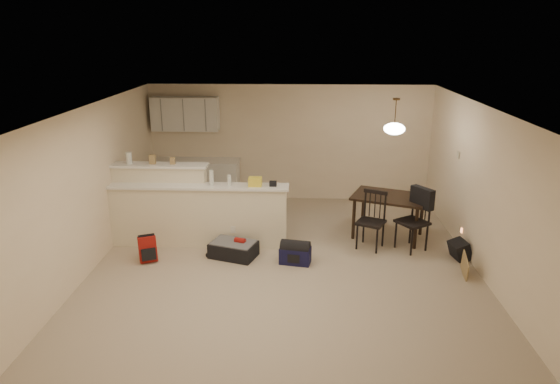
# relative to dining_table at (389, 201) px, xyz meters

# --- Properties ---
(room) EXTENTS (7.00, 7.02, 2.50)m
(room) POSITION_rel_dining_table_xyz_m (-1.81, -1.39, 0.56)
(room) COLOR #B7A48C
(room) RESTS_ON ground
(breakfast_bar) EXTENTS (3.08, 0.58, 1.39)m
(breakfast_bar) POSITION_rel_dining_table_xyz_m (-3.57, -0.41, -0.08)
(breakfast_bar) COLOR beige
(breakfast_bar) RESTS_ON ground
(upper_cabinets) EXTENTS (1.40, 0.34, 0.70)m
(upper_cabinets) POSITION_rel_dining_table_xyz_m (-4.01, 1.93, 1.21)
(upper_cabinets) COLOR white
(upper_cabinets) RESTS_ON room
(kitchen_counter) EXTENTS (1.80, 0.60, 0.90)m
(kitchen_counter) POSITION_rel_dining_table_xyz_m (-3.81, 1.80, -0.24)
(kitchen_counter) COLOR white
(kitchen_counter) RESTS_ON ground
(thermostat) EXTENTS (0.02, 0.12, 0.12)m
(thermostat) POSITION_rel_dining_table_xyz_m (1.17, 0.16, 0.81)
(thermostat) COLOR beige
(thermostat) RESTS_ON room
(jar) EXTENTS (0.10, 0.10, 0.20)m
(jar) POSITION_rel_dining_table_xyz_m (-4.52, -0.27, 0.80)
(jar) COLOR silver
(jar) RESTS_ON breakfast_bar
(cereal_box) EXTENTS (0.10, 0.07, 0.16)m
(cereal_box) POSITION_rel_dining_table_xyz_m (-4.12, -0.27, 0.78)
(cereal_box) COLOR #9F8252
(cereal_box) RESTS_ON breakfast_bar
(small_box) EXTENTS (0.08, 0.06, 0.12)m
(small_box) POSITION_rel_dining_table_xyz_m (-3.77, -0.27, 0.76)
(small_box) COLOR #9F8252
(small_box) RESTS_ON breakfast_bar
(bottle_a) EXTENTS (0.07, 0.07, 0.26)m
(bottle_a) POSITION_rel_dining_table_xyz_m (-3.07, -0.49, 0.53)
(bottle_a) COLOR silver
(bottle_a) RESTS_ON breakfast_bar
(bottle_b) EXTENTS (0.06, 0.06, 0.18)m
(bottle_b) POSITION_rel_dining_table_xyz_m (-2.77, -0.49, 0.49)
(bottle_b) COLOR silver
(bottle_b) RESTS_ON breakfast_bar
(bag_lump) EXTENTS (0.22, 0.18, 0.14)m
(bag_lump) POSITION_rel_dining_table_xyz_m (-2.34, -0.49, 0.47)
(bag_lump) COLOR #9F8252
(bag_lump) RESTS_ON breakfast_bar
(pouch) EXTENTS (0.12, 0.10, 0.08)m
(pouch) POSITION_rel_dining_table_xyz_m (-2.04, -0.49, 0.44)
(pouch) COLOR #9F8252
(pouch) RESTS_ON breakfast_bar
(dining_table) EXTENTS (1.47, 1.23, 0.78)m
(dining_table) POSITION_rel_dining_table_xyz_m (0.00, 0.00, 0.00)
(dining_table) COLOR black
(dining_table) RESTS_ON ground
(pendant_lamp) EXTENTS (0.36, 0.36, 0.62)m
(pendant_lamp) POSITION_rel_dining_table_xyz_m (0.00, -0.00, 1.30)
(pendant_lamp) COLOR brown
(pendant_lamp) RESTS_ON room
(dining_chair_near) EXTENTS (0.57, 0.56, 0.99)m
(dining_chair_near) POSITION_rel_dining_table_xyz_m (-0.38, -0.50, -0.19)
(dining_chair_near) COLOR black
(dining_chair_near) RESTS_ON ground
(dining_chair_far) EXTENTS (0.62, 0.63, 1.05)m
(dining_chair_far) POSITION_rel_dining_table_xyz_m (0.31, -0.53, -0.16)
(dining_chair_far) COLOR black
(dining_chair_far) RESTS_ON ground
(suitcase) EXTENTS (0.84, 0.68, 0.25)m
(suitcase) POSITION_rel_dining_table_xyz_m (-2.67, -0.95, -0.56)
(suitcase) COLOR black
(suitcase) RESTS_ON ground
(red_backpack) EXTENTS (0.32, 0.27, 0.41)m
(red_backpack) POSITION_rel_dining_table_xyz_m (-4.04, -1.17, -0.48)
(red_backpack) COLOR maroon
(red_backpack) RESTS_ON ground
(navy_duffel) EXTENTS (0.53, 0.35, 0.27)m
(navy_duffel) POSITION_rel_dining_table_xyz_m (-1.65, -1.15, -0.55)
(navy_duffel) COLOR #13133C
(navy_duffel) RESTS_ON ground
(black_daypack) EXTENTS (0.30, 0.38, 0.30)m
(black_daypack) POSITION_rel_dining_table_xyz_m (1.04, -0.88, -0.54)
(black_daypack) COLOR black
(black_daypack) RESTS_ON ground
(cardboard_sheet) EXTENTS (0.06, 0.42, 0.32)m
(cardboard_sheet) POSITION_rel_dining_table_xyz_m (0.93, -1.50, -0.53)
(cardboard_sheet) COLOR #9F8252
(cardboard_sheet) RESTS_ON ground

